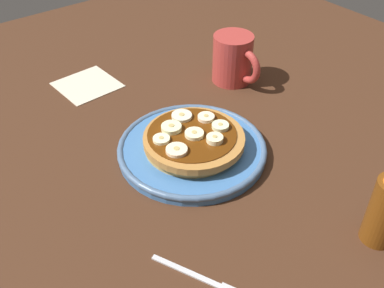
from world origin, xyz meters
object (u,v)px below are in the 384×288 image
at_px(banana_slice_2, 215,139).
at_px(banana_slice_4, 182,116).
at_px(pancake_stack, 191,141).
at_px(banana_slice_1, 171,128).
at_px(banana_slice_3, 206,118).
at_px(banana_slice_5, 161,139).
at_px(plate, 192,149).
at_px(napkin, 87,85).
at_px(banana_slice_0, 196,133).
at_px(coffee_mug, 234,59).
at_px(banana_slice_7, 220,126).
at_px(banana_slice_6, 177,150).
at_px(fork, 204,279).

relative_size(banana_slice_2, banana_slice_4, 0.77).
bearing_deg(pancake_stack, banana_slice_2, 27.18).
bearing_deg(banana_slice_1, banana_slice_2, 28.43).
xyz_separation_m(pancake_stack, banana_slice_3, (-0.02, 0.05, 0.02)).
bearing_deg(banana_slice_5, banana_slice_4, 115.98).
height_order(plate, pancake_stack, pancake_stack).
distance_m(banana_slice_4, napkin, 0.26).
height_order(banana_slice_1, banana_slice_3, banana_slice_1).
height_order(banana_slice_5, napkin, banana_slice_5).
bearing_deg(plate, banana_slice_1, -146.39).
distance_m(pancake_stack, banana_slice_4, 0.05).
xyz_separation_m(banana_slice_0, banana_slice_2, (0.03, 0.01, 0.00)).
height_order(banana_slice_0, banana_slice_2, banana_slice_2).
distance_m(plate, banana_slice_0, 0.03).
height_order(pancake_stack, banana_slice_5, banana_slice_5).
height_order(banana_slice_3, coffee_mug, coffee_mug).
bearing_deg(banana_slice_0, pancake_stack, -129.16).
distance_m(plate, banana_slice_3, 0.06).
height_order(banana_slice_7, coffee_mug, coffee_mug).
relative_size(plate, banana_slice_7, 8.74).
distance_m(pancake_stack, banana_slice_2, 0.04).
distance_m(banana_slice_1, banana_slice_4, 0.04).
xyz_separation_m(banana_slice_2, banana_slice_6, (-0.02, -0.06, -0.00)).
bearing_deg(banana_slice_1, plate, 33.61).
bearing_deg(banana_slice_4, banana_slice_0, -10.88).
distance_m(plate, coffee_mug, 0.25).
distance_m(banana_slice_3, fork, 0.28).
bearing_deg(pancake_stack, banana_slice_5, -109.11).
relative_size(banana_slice_2, fork, 0.22).
distance_m(banana_slice_1, banana_slice_7, 0.08).
height_order(banana_slice_5, banana_slice_7, banana_slice_7).
height_order(banana_slice_0, fork, banana_slice_0).
height_order(banana_slice_0, banana_slice_5, banana_slice_0).
relative_size(banana_slice_6, napkin, 0.30).
bearing_deg(coffee_mug, pancake_stack, -57.74).
bearing_deg(banana_slice_6, coffee_mug, 121.12).
bearing_deg(banana_slice_3, pancake_stack, -68.66).
bearing_deg(banana_slice_2, napkin, -171.30).
bearing_deg(banana_slice_3, banana_slice_7, 4.71).
xyz_separation_m(banana_slice_6, banana_slice_7, (-0.01, 0.09, 0.00)).
height_order(plate, coffee_mug, coffee_mug).
xyz_separation_m(banana_slice_1, banana_slice_7, (0.04, 0.06, -0.00)).
relative_size(banana_slice_4, banana_slice_7, 1.23).
distance_m(banana_slice_1, coffee_mug, 0.25).
bearing_deg(banana_slice_5, banana_slice_1, 114.99).
relative_size(plate, banana_slice_4, 7.14).
relative_size(banana_slice_6, coffee_mug, 0.29).
xyz_separation_m(plate, banana_slice_7, (0.02, 0.05, 0.03)).
bearing_deg(banana_slice_2, banana_slice_4, -178.61).
xyz_separation_m(plate, banana_slice_1, (-0.03, -0.02, 0.03)).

